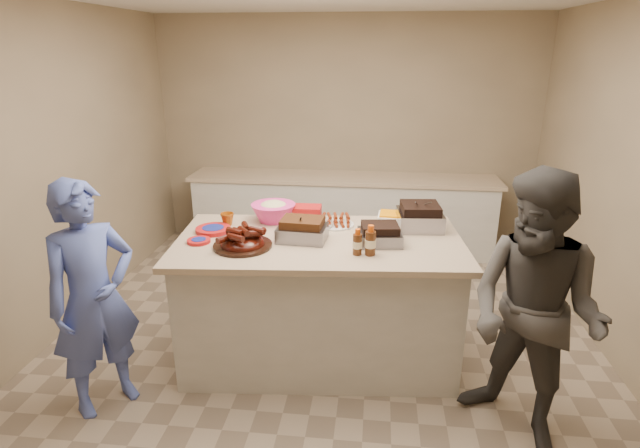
# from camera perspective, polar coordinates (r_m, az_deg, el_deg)

# --- Properties ---
(room) EXTENTS (4.50, 5.00, 2.70)m
(room) POSITION_cam_1_polar(r_m,az_deg,el_deg) (4.21, 0.27, -13.97)
(room) COLOR gray
(room) RESTS_ON ground
(back_counter) EXTENTS (3.60, 0.64, 0.90)m
(back_counter) POSITION_cam_1_polar(r_m,az_deg,el_deg) (6.00, 2.59, 1.30)
(back_counter) COLOR beige
(back_counter) RESTS_ON ground
(island) EXTENTS (2.18, 1.28, 0.99)m
(island) POSITION_cam_1_polar(r_m,az_deg,el_deg) (4.13, -0.08, -14.70)
(island) COLOR beige
(island) RESTS_ON ground
(rib_platter) EXTENTS (0.49, 0.49, 0.17)m
(rib_platter) POSITION_cam_1_polar(r_m,az_deg,el_deg) (3.56, -8.81, -2.59)
(rib_platter) COLOR #410E06
(rib_platter) RESTS_ON island
(pulled_pork_tray) EXTENTS (0.37, 0.29, 0.11)m
(pulled_pork_tray) POSITION_cam_1_polar(r_m,az_deg,el_deg) (3.65, -2.01, -1.80)
(pulled_pork_tray) COLOR #47230F
(pulled_pork_tray) RESTS_ON island
(brisket_tray) EXTENTS (0.33, 0.29, 0.09)m
(brisket_tray) POSITION_cam_1_polar(r_m,az_deg,el_deg) (3.61, 6.81, -2.21)
(brisket_tray) COLOR black
(brisket_tray) RESTS_ON island
(roasting_pan) EXTENTS (0.36, 0.36, 0.13)m
(roasting_pan) POSITION_cam_1_polar(r_m,az_deg,el_deg) (3.96, 11.25, -0.45)
(roasting_pan) COLOR gray
(roasting_pan) RESTS_ON island
(coleslaw_bowl) EXTENTS (0.39, 0.39, 0.24)m
(coleslaw_bowl) POSITION_cam_1_polar(r_m,az_deg,el_deg) (4.06, -5.30, 0.35)
(coleslaw_bowl) COLOR #E1318A
(coleslaw_bowl) RESTS_ON island
(sausage_plate) EXTENTS (0.32, 0.32, 0.05)m
(sausage_plate) POSITION_cam_1_polar(r_m,az_deg,el_deg) (3.95, 1.79, -0.14)
(sausage_plate) COLOR silver
(sausage_plate) RESTS_ON island
(mac_cheese_dish) EXTENTS (0.30, 0.23, 0.08)m
(mac_cheese_dish) POSITION_cam_1_polar(r_m,az_deg,el_deg) (4.07, 8.66, 0.27)
(mac_cheese_dish) COLOR #FF9601
(mac_cheese_dish) RESTS_ON island
(bbq_bottle_a) EXTENTS (0.07, 0.07, 0.18)m
(bbq_bottle_a) POSITION_cam_1_polar(r_m,az_deg,el_deg) (3.40, 4.26, -3.49)
(bbq_bottle_a) COLOR #43220E
(bbq_bottle_a) RESTS_ON island
(bbq_bottle_b) EXTENTS (0.08, 0.08, 0.21)m
(bbq_bottle_b) POSITION_cam_1_polar(r_m,az_deg,el_deg) (3.41, 5.73, -3.51)
(bbq_bottle_b) COLOR #43220E
(bbq_bottle_b) RESTS_ON island
(mustard_bottle) EXTENTS (0.05, 0.05, 0.13)m
(mustard_bottle) POSITION_cam_1_polar(r_m,az_deg,el_deg) (3.82, -2.48, -0.82)
(mustard_bottle) COLOR #ECBA09
(mustard_bottle) RESTS_ON island
(sauce_bowl) EXTENTS (0.15, 0.06, 0.15)m
(sauce_bowl) POSITION_cam_1_polar(r_m,az_deg,el_deg) (3.88, 0.44, -0.49)
(sauce_bowl) COLOR silver
(sauce_bowl) RESTS_ON island
(plate_stack_large) EXTENTS (0.29, 0.29, 0.03)m
(plate_stack_large) POSITION_cam_1_polar(r_m,az_deg,el_deg) (3.90, -12.10, -0.85)
(plate_stack_large) COLOR #A71313
(plate_stack_large) RESTS_ON island
(plate_stack_small) EXTENTS (0.18, 0.18, 0.02)m
(plate_stack_small) POSITION_cam_1_polar(r_m,az_deg,el_deg) (3.70, -13.67, -2.06)
(plate_stack_small) COLOR #A71313
(plate_stack_small) RESTS_ON island
(plastic_cup) EXTENTS (0.12, 0.11, 0.11)m
(plastic_cup) POSITION_cam_1_polar(r_m,az_deg,el_deg) (4.02, -10.50, -0.12)
(plastic_cup) COLOR #894009
(plastic_cup) RESTS_ON island
(basket_stack) EXTENTS (0.23, 0.17, 0.11)m
(basket_stack) POSITION_cam_1_polar(r_m,az_deg,el_deg) (4.09, -1.46, 0.54)
(basket_stack) COLOR #A71313
(basket_stack) RESTS_ON island
(guest_blue) EXTENTS (1.60, 1.44, 0.38)m
(guest_blue) POSITION_cam_1_polar(r_m,az_deg,el_deg) (3.96, -22.79, -18.14)
(guest_blue) COLOR #4C60B5
(guest_blue) RESTS_ON ground
(guest_gray) EXTENTS (1.79, 1.80, 0.65)m
(guest_gray) POSITION_cam_1_polar(r_m,az_deg,el_deg) (3.67, 21.41, -21.31)
(guest_gray) COLOR #44413D
(guest_gray) RESTS_ON ground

